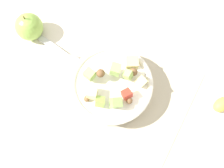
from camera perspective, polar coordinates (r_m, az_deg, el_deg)
name	(u,v)px	position (r m, az deg, el deg)	size (l,w,h in m)	color
ground_plane	(114,92)	(0.74, 0.49, -1.85)	(2.40, 2.40, 0.00)	silver
placemat	(114,92)	(0.74, 0.49, -1.78)	(0.42, 0.36, 0.01)	#BCB299
salad_bowl	(112,85)	(0.70, 0.03, -0.22)	(0.23, 0.23, 0.11)	white
serving_spoon	(61,52)	(0.79, -11.32, 6.99)	(0.24, 0.06, 0.01)	#B7B7BC
whole_apple	(29,27)	(0.82, -18.04, 12.09)	(0.08, 0.08, 0.10)	#8CB74C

